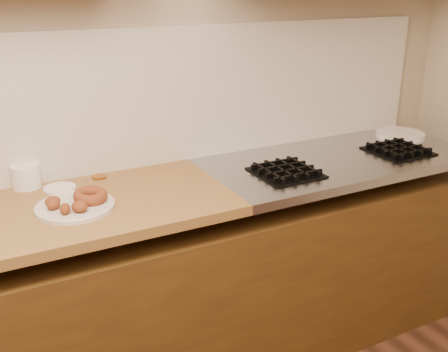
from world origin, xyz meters
The scene contains 12 objects.
wall_back centered at (0.00, 2.00, 1.35)m, with size 4.00×0.02×2.70m, color tan.
base_cabinet centered at (0.00, 1.69, 0.39)m, with size 3.60×0.60×0.77m, color #4E3312.
stovetop centered at (1.15, 1.69, 0.88)m, with size 1.30×0.62×0.04m, color #9EA0A5.
backsplash centered at (0.00, 1.99, 1.20)m, with size 3.60×0.02×0.60m, color beige.
burner_grates centered at (1.13, 1.61, 0.91)m, with size 0.91×0.26×0.03m.
donut_plate centered at (-0.09, 1.65, 0.91)m, with size 0.28×0.28×0.02m, color beige.
ring_donut centered at (-0.03, 1.66, 0.94)m, with size 0.12×0.12×0.04m, color brown.
fried_dough_chunks centered at (-0.13, 1.62, 0.94)m, with size 0.15×0.18×0.04m.
plastic_tub centered at (-0.21, 1.96, 0.95)m, with size 0.11×0.11×0.09m, color white.
tub_lid centered at (-0.10, 1.88, 0.90)m, with size 0.13×0.13×0.01m, color white.
brass_jar_lid centered at (0.07, 1.93, 0.91)m, with size 0.06×0.06×0.01m, color #AB6E28.
plate_stack centered at (1.65, 1.80, 0.91)m, with size 0.25×0.25×0.02m.
Camera 1 is at (-0.41, -0.14, 1.68)m, focal length 42.00 mm.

